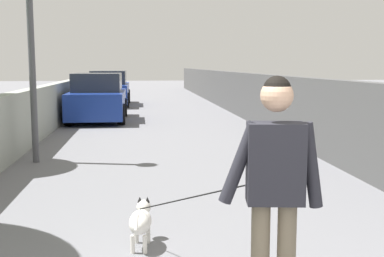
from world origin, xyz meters
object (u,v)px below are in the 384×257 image
(person_skateboarder, at_px, (275,178))
(car_near, at_px, (98,99))
(dog, at_px, (141,220))
(lamp_post, at_px, (29,1))
(car_far, at_px, (109,89))

(person_skateboarder, distance_m, car_near, 13.03)
(dog, bearing_deg, lamp_post, 23.43)
(lamp_post, xyz_separation_m, car_far, (12.82, -0.60, -2.23))
(lamp_post, relative_size, person_skateboarder, 2.59)
(person_skateboarder, height_order, car_far, person_skateboarder)
(dog, distance_m, car_near, 11.36)
(person_skateboarder, bearing_deg, car_near, 9.92)
(lamp_post, height_order, car_near, lamp_post)
(car_near, bearing_deg, lamp_post, 174.95)
(person_skateboarder, height_order, dog, person_skateboarder)
(lamp_post, distance_m, car_near, 7.17)
(person_skateboarder, distance_m, car_far, 19.01)
(lamp_post, relative_size, dog, 2.28)
(dog, height_order, car_far, car_far)
(dog, xyz_separation_m, car_near, (11.27, 1.34, 0.44))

